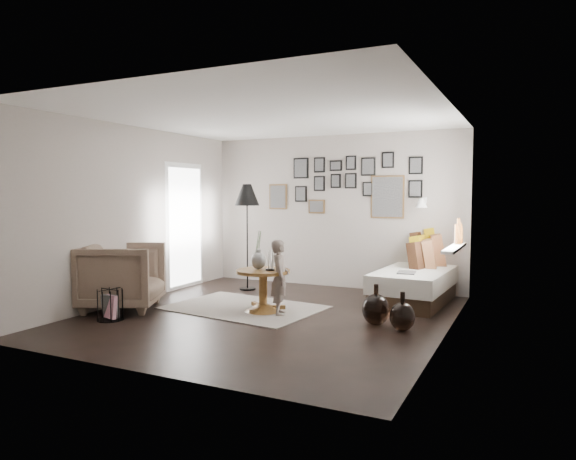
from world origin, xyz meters
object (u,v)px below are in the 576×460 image
at_px(demijohn_large, 376,309).
at_px(child, 280,278).
at_px(armchair, 123,276).
at_px(vase, 258,257).
at_px(daybed, 420,277).
at_px(demijohn_small, 402,316).
at_px(pedestal_table, 263,292).
at_px(floor_lamp, 247,199).
at_px(magazine_basket, 110,305).

distance_m(demijohn_large, child, 1.33).
relative_size(armchair, child, 1.02).
height_order(vase, demijohn_large, vase).
height_order(daybed, demijohn_small, daybed).
bearing_deg(demijohn_large, pedestal_table, 178.51).
height_order(pedestal_table, armchair, armchair).
relative_size(vase, demijohn_small, 1.14).
distance_m(daybed, floor_lamp, 3.03).
xyz_separation_m(pedestal_table, armchair, (-1.83, -0.69, 0.19)).
bearing_deg(daybed, armchair, -142.37).
relative_size(vase, demijohn_large, 1.04).
height_order(floor_lamp, magazine_basket, floor_lamp).
bearing_deg(floor_lamp, pedestal_table, -52.53).
bearing_deg(magazine_basket, child, 32.99).
distance_m(pedestal_table, magazine_basket, 1.97).
xyz_separation_m(demijohn_small, child, (-1.65, 0.10, 0.33)).
bearing_deg(demijohn_large, armchair, -169.18).
bearing_deg(pedestal_table, child, -11.65).
height_order(armchair, floor_lamp, floor_lamp).
distance_m(daybed, magazine_basket, 4.44).
distance_m(floor_lamp, child, 2.15).
height_order(pedestal_table, vase, vase).
height_order(armchair, demijohn_large, armchair).
distance_m(armchair, magazine_basket, 0.68).
height_order(demijohn_small, child, child).
bearing_deg(demijohn_small, magazine_basket, -162.72).
relative_size(armchair, magazine_basket, 2.58).
bearing_deg(magazine_basket, daybed, 42.39).
height_order(pedestal_table, magazine_basket, pedestal_table).
relative_size(daybed, demijohn_large, 4.46).
bearing_deg(pedestal_table, magazine_basket, -141.07).
bearing_deg(magazine_basket, armchair, 118.94).
relative_size(armchair, demijohn_large, 2.00).
height_order(demijohn_large, child, child).
bearing_deg(armchair, daybed, -81.77).
distance_m(pedestal_table, daybed, 2.48).
distance_m(daybed, child, 2.33).
relative_size(armchair, demijohn_small, 2.20).
relative_size(pedestal_table, magazine_basket, 1.87).
relative_size(vase, floor_lamp, 0.30).
xyz_separation_m(floor_lamp, magazine_basket, (-0.52, -2.56, -1.32)).
relative_size(vase, armchair, 0.52).
bearing_deg(pedestal_table, vase, 165.96).
relative_size(magazine_basket, demijohn_large, 0.78).
bearing_deg(child, armchair, 81.09).
relative_size(vase, magazine_basket, 1.33).
bearing_deg(child, daybed, -64.45).
bearing_deg(magazine_basket, floor_lamp, 78.41).
bearing_deg(vase, floor_lamp, 125.63).
height_order(pedestal_table, demijohn_small, pedestal_table).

